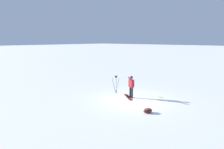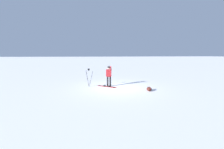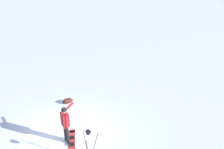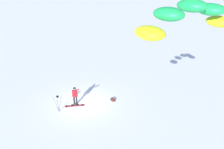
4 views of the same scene
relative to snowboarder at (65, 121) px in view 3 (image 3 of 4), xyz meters
The scene contains 5 objects.
ground_plane 1.23m from the snowboarder, 53.70° to the left, with size 300.00×300.00×0.00m, color white.
snowboarder is the anchor object (origin of this frame).
snowboard 1.05m from the snowboarder, 61.35° to the right, with size 1.18×1.48×0.10m.
gear_bag_large 3.46m from the snowboarder, 54.55° to the left, with size 0.70×0.56×0.26m.
camera_tripod 1.66m from the snowboarder, 94.03° to the right, with size 0.58×0.59×1.51m.
Camera 3 is at (-4.25, -6.94, 6.18)m, focal length 32.98 mm.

